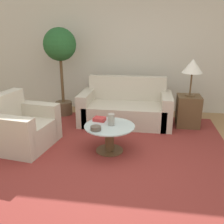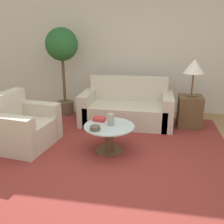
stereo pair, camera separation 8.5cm
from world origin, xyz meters
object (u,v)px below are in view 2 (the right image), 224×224
object	(u,v)px
potted_plant	(62,52)
book_stack	(99,119)
coffee_table	(109,135)
bowl	(95,128)
table_lamp	(194,67)
vase	(111,120)
armchair	(22,128)
sofa_main	(127,109)

from	to	relation	value
potted_plant	book_stack	bearing A→B (deg)	-52.22
coffee_table	bowl	world-z (taller)	bowl
table_lamp	potted_plant	distance (m)	2.61
table_lamp	vase	world-z (taller)	table_lamp
potted_plant	book_stack	xyz separation A→B (m)	(1.08, -1.40, -0.89)
table_lamp	potted_plant	world-z (taller)	potted_plant
table_lamp	potted_plant	xyz separation A→B (m)	(-2.59, 0.30, 0.20)
armchair	book_stack	world-z (taller)	armchair
table_lamp	bowl	xyz separation A→B (m)	(-1.48, -1.48, -0.69)
vase	book_stack	distance (m)	0.27
armchair	potted_plant	distance (m)	1.92
table_lamp	bowl	distance (m)	2.20
armchair	book_stack	xyz separation A→B (m)	(1.22, 0.20, 0.16)
potted_plant	table_lamp	bearing A→B (deg)	-6.71
potted_plant	book_stack	size ratio (longest dim) A/B	9.04
potted_plant	bowl	size ratio (longest dim) A/B	12.06
coffee_table	potted_plant	world-z (taller)	potted_plant
table_lamp	potted_plant	size ratio (longest dim) A/B	0.37
sofa_main	bowl	world-z (taller)	sofa_main
coffee_table	potted_plant	bearing A→B (deg)	128.89
table_lamp	book_stack	xyz separation A→B (m)	(-1.51, -1.09, -0.69)
potted_plant	vase	xyz separation A→B (m)	(1.29, -1.55, -0.83)
armchair	potted_plant	world-z (taller)	potted_plant
book_stack	table_lamp	bearing A→B (deg)	46.09
book_stack	vase	bearing A→B (deg)	-26.23
potted_plant	coffee_table	bearing A→B (deg)	-51.11
armchair	potted_plant	bearing A→B (deg)	2.66
sofa_main	bowl	xyz separation A→B (m)	(-0.28, -1.50, 0.16)
book_stack	coffee_table	bearing A→B (deg)	-33.40
coffee_table	vase	distance (m)	0.24
table_lamp	book_stack	size ratio (longest dim) A/B	3.37
sofa_main	book_stack	size ratio (longest dim) A/B	8.70
table_lamp	bowl	size ratio (longest dim) A/B	4.50
vase	bowl	world-z (taller)	vase
armchair	vase	world-z (taller)	armchair
vase	book_stack	world-z (taller)	vase
coffee_table	table_lamp	xyz separation A→B (m)	(1.32, 1.27, 0.87)
sofa_main	potted_plant	bearing A→B (deg)	168.64
bowl	vase	bearing A→B (deg)	50.68
sofa_main	armchair	size ratio (longest dim) A/B	1.70
armchair	vase	distance (m)	1.45
vase	armchair	bearing A→B (deg)	-178.33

